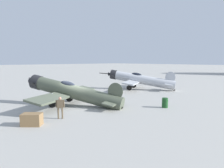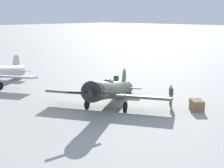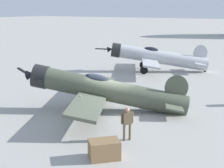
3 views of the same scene
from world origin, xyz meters
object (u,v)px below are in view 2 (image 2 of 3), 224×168
airplane_foreground (110,90)px  fuel_drum (116,79)px  ground_crew_mechanic (171,93)px  equipment_crate (197,105)px

airplane_foreground → fuel_drum: (-7.08, -5.92, -0.91)m
airplane_foreground → ground_crew_mechanic: size_ratio=6.44×
airplane_foreground → equipment_crate: 7.11m
equipment_crate → fuel_drum: bearing=-105.1°
airplane_foreground → ground_crew_mechanic: 5.14m
equipment_crate → airplane_foreground: bearing=-56.3°
ground_crew_mechanic → equipment_crate: (-0.17, 2.35, -0.62)m
ground_crew_mechanic → fuel_drum: ground_crew_mechanic is taller
ground_crew_mechanic → fuel_drum: bearing=108.3°
airplane_foreground → ground_crew_mechanic: bearing=109.7°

